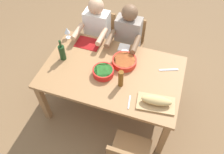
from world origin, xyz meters
TOP-DOWN VIEW (x-y plane):
  - ground_plane at (0.00, 0.00)m, footprint 8.00×8.00m
  - dining_table at (0.00, 0.00)m, footprint 1.65×1.03m
  - chair_far_left at (-0.45, 0.84)m, footprint 0.40×0.40m
  - diner_far_left at (-0.45, 0.65)m, footprint 0.41×0.53m
  - chair_far_center at (0.00, 0.84)m, footprint 0.40×0.40m
  - diner_far_center at (-0.00, 0.65)m, footprint 0.41×0.53m
  - serving_bowl_fruit at (0.10, 0.16)m, footprint 0.30×0.30m
  - serving_bowl_greens at (-0.08, -0.08)m, footprint 0.25×0.25m
  - cutting_board at (0.59, -0.29)m, footprint 0.42×0.27m
  - bread_loaf at (0.59, -0.29)m, footprint 0.33×0.15m
  - wine_bottle at (-0.64, 0.01)m, footprint 0.08×0.08m
  - beer_bottle at (0.16, -0.16)m, footprint 0.06×0.06m
  - wine_glass at (-0.75, 0.38)m, footprint 0.08×0.08m
  - fork_near_right at (0.31, -0.36)m, footprint 0.04×0.17m
  - placemat_far_left at (-0.45, 0.36)m, footprint 0.32×0.23m
  - carving_knife at (0.63, 0.23)m, footprint 0.22×0.11m
  - napkin_stack at (0.02, 0.41)m, footprint 0.15×0.15m

SIDE VIEW (x-z plane):
  - ground_plane at x=0.00m, z-range 0.00..0.00m
  - chair_far_left at x=-0.45m, z-range 0.06..0.91m
  - chair_far_center at x=0.00m, z-range 0.06..0.91m
  - dining_table at x=0.00m, z-range 0.29..1.03m
  - diner_far_left at x=-0.45m, z-range 0.10..1.30m
  - diner_far_center at x=0.00m, z-range 0.10..1.30m
  - placemat_far_left at x=-0.45m, z-range 0.74..0.75m
  - fork_near_right at x=0.31m, z-range 0.74..0.75m
  - carving_knife at x=0.63m, z-range 0.74..0.75m
  - cutting_board at x=0.59m, z-range 0.74..0.76m
  - napkin_stack at x=0.02m, z-range 0.74..0.76m
  - serving_bowl_fruit at x=0.10m, z-range 0.75..0.82m
  - serving_bowl_greens at x=-0.08m, z-range 0.75..0.82m
  - bread_loaf at x=0.59m, z-range 0.76..0.85m
  - wine_bottle at x=-0.64m, z-range 0.70..0.99m
  - beer_bottle at x=0.16m, z-range 0.74..0.96m
  - wine_glass at x=-0.75m, z-range 0.77..0.94m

